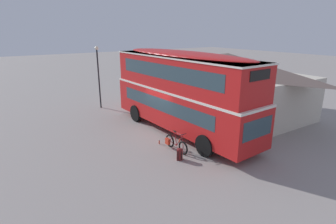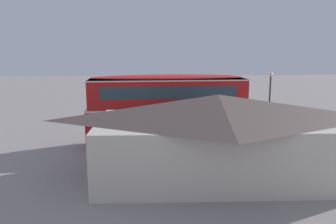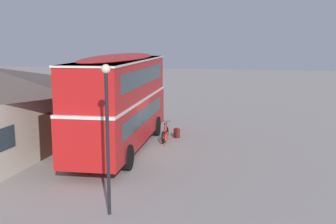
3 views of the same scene
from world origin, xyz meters
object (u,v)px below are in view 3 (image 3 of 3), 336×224
(double_decker_bus, at_px, (121,98))
(touring_bicycle, at_px, (165,135))
(backpack_on_ground, at_px, (177,133))
(street_lamp, at_px, (107,124))
(water_bottle_red_squeeze, at_px, (166,145))

(double_decker_bus, distance_m, touring_bicycle, 3.53)
(backpack_on_ground, xyz_separation_m, street_lamp, (-10.71, 0.17, 2.63))
(backpack_on_ground, bearing_deg, street_lamp, 179.08)
(double_decker_bus, height_order, touring_bicycle, double_decker_bus)
(double_decker_bus, height_order, backpack_on_ground, double_decker_bus)
(touring_bicycle, bearing_deg, double_decker_bus, 137.26)
(double_decker_bus, xyz_separation_m, street_lamp, (-7.73, -2.11, 0.28))
(double_decker_bus, xyz_separation_m, water_bottle_red_squeeze, (0.87, -2.09, -2.55))
(double_decker_bus, xyz_separation_m, touring_bicycle, (1.99, -1.84, -2.27))
(backpack_on_ground, xyz_separation_m, water_bottle_red_squeeze, (-2.11, 0.19, -0.20))
(water_bottle_red_squeeze, relative_size, street_lamp, 0.04)
(touring_bicycle, xyz_separation_m, backpack_on_ground, (0.98, -0.45, -0.07))
(backpack_on_ground, relative_size, street_lamp, 0.12)
(water_bottle_red_squeeze, bearing_deg, double_decker_bus, 112.53)
(double_decker_bus, distance_m, water_bottle_red_squeeze, 3.41)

